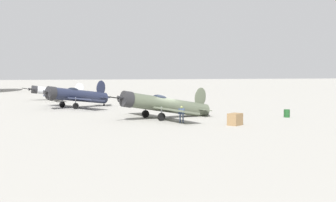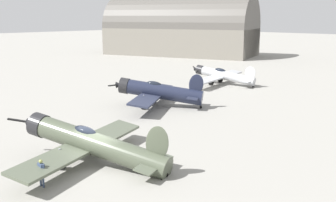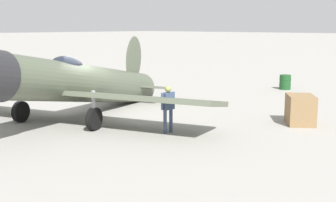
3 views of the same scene
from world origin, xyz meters
name	(u,v)px [view 3 (image 3 of 3)]	position (x,y,z in m)	size (l,w,h in m)	color
ground_plane	(85,117)	(0.00, 0.00, 0.00)	(400.00, 400.00, 0.00)	gray
airplane_foreground	(76,83)	(-0.17, 0.49, 1.41)	(11.98, 11.45, 3.43)	#4C5442
ground_crew_mechanic	(168,105)	(-4.26, -0.33, 0.98)	(0.23, 0.63, 1.62)	#384766
equipment_crate	(300,110)	(-6.92, -4.65, 0.54)	(1.53, 1.60, 1.09)	olive
fuel_drum	(285,82)	(-2.06, -12.52, 0.42)	(0.67, 0.67, 0.83)	#19471E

